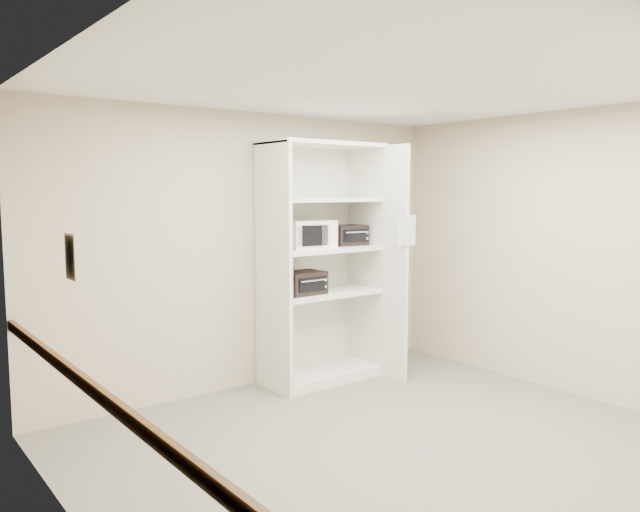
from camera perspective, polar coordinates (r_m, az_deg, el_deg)
floor at (r=4.99m, az=6.76°, el=-16.97°), size 4.50×4.00×0.01m
ceiling at (r=4.65m, az=7.19°, el=15.33°), size 4.50×4.00×0.01m
wall_back at (r=6.21m, az=-6.09°, el=0.50°), size 4.50×0.02×2.70m
wall_left at (r=3.46m, az=-20.71°, el=-4.25°), size 0.02×4.00×2.70m
wall_right at (r=6.40m, az=21.47°, el=0.28°), size 0.02×4.00×2.70m
shelving_unit at (r=6.37m, az=0.45°, el=-1.32°), size 1.24×0.92×2.42m
microwave at (r=6.20m, az=-1.03°, el=2.00°), size 0.51×0.41×0.28m
toaster_oven_upper at (r=6.57m, az=2.54°, el=1.93°), size 0.39×0.30×0.21m
toaster_oven_lower at (r=6.18m, az=-1.58°, el=-2.46°), size 0.41×0.31×0.22m
paper_sign at (r=6.21m, az=7.96°, el=2.31°), size 0.23×0.01×0.30m
chair_rail at (r=3.57m, az=-20.10°, el=-11.34°), size 0.04×3.98×0.08m
wall_poster at (r=3.68m, az=-21.84°, el=-0.05°), size 0.01×0.19×0.26m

